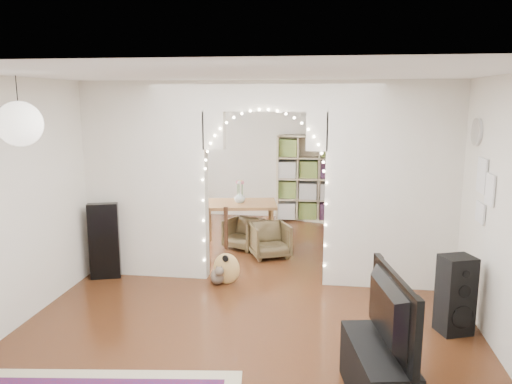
# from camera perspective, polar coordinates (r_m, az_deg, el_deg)

# --- Properties ---
(floor) EXTENTS (7.50, 7.50, 0.00)m
(floor) POSITION_cam_1_polar(r_m,az_deg,el_deg) (7.02, 0.97, -9.93)
(floor) COLOR black
(floor) RESTS_ON ground
(ceiling) EXTENTS (5.00, 7.50, 0.02)m
(ceiling) POSITION_cam_1_polar(r_m,az_deg,el_deg) (6.57, 1.05, 12.67)
(ceiling) COLOR white
(ceiling) RESTS_ON wall_back
(wall_back) EXTENTS (5.00, 0.02, 2.70)m
(wall_back) POSITION_cam_1_polar(r_m,az_deg,el_deg) (10.36, 3.55, 4.48)
(wall_back) COLOR silver
(wall_back) RESTS_ON floor
(wall_front) EXTENTS (5.00, 0.02, 2.70)m
(wall_front) POSITION_cam_1_polar(r_m,az_deg,el_deg) (3.10, -7.66, -10.76)
(wall_front) COLOR silver
(wall_front) RESTS_ON floor
(wall_left) EXTENTS (0.02, 7.50, 2.70)m
(wall_left) POSITION_cam_1_polar(r_m,az_deg,el_deg) (7.39, -18.61, 1.40)
(wall_left) COLOR silver
(wall_left) RESTS_ON floor
(wall_right) EXTENTS (0.02, 7.50, 2.70)m
(wall_right) POSITION_cam_1_polar(r_m,az_deg,el_deg) (6.83, 22.30, 0.42)
(wall_right) COLOR silver
(wall_right) RESTS_ON floor
(divider_wall) EXTENTS (5.00, 0.20, 2.70)m
(divider_wall) POSITION_cam_1_polar(r_m,az_deg,el_deg) (6.65, 1.01, 1.63)
(divider_wall) COLOR silver
(divider_wall) RESTS_ON floor
(fairy_lights) EXTENTS (1.64, 0.04, 1.60)m
(fairy_lights) POSITION_cam_1_polar(r_m,az_deg,el_deg) (6.51, 0.87, 2.54)
(fairy_lights) COLOR #FFEABF
(fairy_lights) RESTS_ON divider_wall
(window) EXTENTS (0.04, 1.20, 1.40)m
(window) POSITION_cam_1_polar(r_m,az_deg,el_deg) (8.99, -13.40, 4.21)
(window) COLOR white
(window) RESTS_ON wall_left
(wall_clock) EXTENTS (0.03, 0.31, 0.31)m
(wall_clock) POSITION_cam_1_polar(r_m,az_deg,el_deg) (6.17, 23.97, 6.30)
(wall_clock) COLOR white
(wall_clock) RESTS_ON wall_right
(picture_frames) EXTENTS (0.02, 0.50, 0.70)m
(picture_frames) POSITION_cam_1_polar(r_m,az_deg,el_deg) (5.85, 24.57, 0.13)
(picture_frames) COLOR white
(picture_frames) RESTS_ON wall_right
(paper_lantern) EXTENTS (0.40, 0.40, 0.40)m
(paper_lantern) POSITION_cam_1_polar(r_m,az_deg,el_deg) (4.93, -25.40, 7.05)
(paper_lantern) COLOR white
(paper_lantern) RESTS_ON ceiling
(ceiling_fan) EXTENTS (1.10, 1.10, 0.30)m
(ceiling_fan) POSITION_cam_1_polar(r_m,az_deg,el_deg) (8.56, 2.70, 10.21)
(ceiling_fan) COLOR gold
(ceiling_fan) RESTS_ON ceiling
(guitar_case) EXTENTS (0.43, 0.25, 1.06)m
(guitar_case) POSITION_cam_1_polar(r_m,az_deg,el_deg) (7.22, -16.96, -5.39)
(guitar_case) COLOR black
(guitar_case) RESTS_ON floor
(acoustic_guitar) EXTENTS (0.38, 0.26, 0.90)m
(acoustic_guitar) POSITION_cam_1_polar(r_m,az_deg,el_deg) (6.73, -3.41, -7.32)
(acoustic_guitar) COLOR tan
(acoustic_guitar) RESTS_ON floor
(tabby_cat) EXTENTS (0.29, 0.45, 0.30)m
(tabby_cat) POSITION_cam_1_polar(r_m,az_deg,el_deg) (6.83, -4.35, -9.47)
(tabby_cat) COLOR brown
(tabby_cat) RESTS_ON floor
(floor_speaker) EXTENTS (0.41, 0.38, 0.85)m
(floor_speaker) POSITION_cam_1_polar(r_m,az_deg,el_deg) (5.79, 21.85, -10.87)
(floor_speaker) COLOR black
(floor_speaker) RESTS_ON floor
(media_console) EXTENTS (0.57, 1.06, 0.50)m
(media_console) POSITION_cam_1_polar(r_m,az_deg,el_deg) (4.45, 13.68, -19.69)
(media_console) COLOR black
(media_console) RESTS_ON floor
(tv) EXTENTS (0.33, 1.08, 0.62)m
(tv) POSITION_cam_1_polar(r_m,az_deg,el_deg) (4.19, 14.03, -13.07)
(tv) COLOR black
(tv) RESTS_ON media_console
(bookcase) EXTENTS (1.74, 0.98, 1.73)m
(bookcase) POSITION_cam_1_polar(r_m,az_deg,el_deg) (10.15, 7.20, 1.53)
(bookcase) COLOR #BEB189
(bookcase) RESTS_ON floor
(dining_table) EXTENTS (1.32, 1.00, 0.76)m
(dining_table) POSITION_cam_1_polar(r_m,az_deg,el_deg) (8.33, -1.86, -1.72)
(dining_table) COLOR brown
(dining_table) RESTS_ON floor
(flower_vase) EXTENTS (0.21, 0.21, 0.19)m
(flower_vase) POSITION_cam_1_polar(r_m,az_deg,el_deg) (8.29, -1.87, -0.58)
(flower_vase) COLOR white
(flower_vase) RESTS_ON dining_table
(dining_chair_left) EXTENTS (0.71, 0.72, 0.50)m
(dining_chair_left) POSITION_cam_1_polar(r_m,az_deg,el_deg) (8.34, -1.47, -4.75)
(dining_chair_left) COLOR brown
(dining_chair_left) RESTS_ON floor
(dining_chair_right) EXTENTS (0.76, 0.77, 0.54)m
(dining_chair_right) POSITION_cam_1_polar(r_m,az_deg,el_deg) (7.90, 1.56, -5.51)
(dining_chair_right) COLOR brown
(dining_chair_right) RESTS_ON floor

